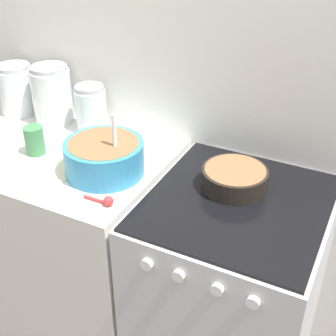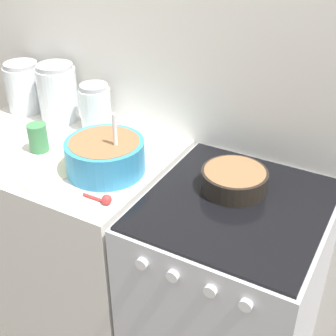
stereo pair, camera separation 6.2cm
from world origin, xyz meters
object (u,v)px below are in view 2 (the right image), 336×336
(stove, at_px, (228,296))
(storage_jar_middle, at_px, (58,96))
(mixing_bowl, at_px, (105,154))
(baking_pan, at_px, (234,179))
(tin_can, at_px, (38,138))
(storage_jar_right, at_px, (96,110))
(storage_jar_left, at_px, (25,90))

(stove, bearing_deg, storage_jar_middle, 166.76)
(mixing_bowl, bearing_deg, storage_jar_middle, 148.78)
(baking_pan, height_order, tin_can, tin_can)
(storage_jar_right, bearing_deg, tin_can, -106.81)
(baking_pan, bearing_deg, stove, -60.16)
(mixing_bowl, height_order, tin_can, mixing_bowl)
(mixing_bowl, distance_m, storage_jar_middle, 0.54)
(stove, distance_m, storage_jar_middle, 1.15)
(storage_jar_left, distance_m, tin_can, 0.44)
(mixing_bowl, relative_size, storage_jar_left, 1.28)
(baking_pan, relative_size, storage_jar_right, 1.15)
(stove, bearing_deg, tin_can, -176.58)
(stove, xyz_separation_m, storage_jar_right, (-0.77, 0.23, 0.54))
(mixing_bowl, bearing_deg, storage_jar_left, 157.40)
(stove, relative_size, tin_can, 7.76)
(stove, bearing_deg, baking_pan, 119.84)
(storage_jar_middle, bearing_deg, mixing_bowl, -31.22)
(storage_jar_right, bearing_deg, stove, -16.68)
(mixing_bowl, xyz_separation_m, storage_jar_left, (-0.67, 0.28, 0.03))
(storage_jar_middle, bearing_deg, storage_jar_right, 0.00)
(stove, height_order, mixing_bowl, mixing_bowl)
(storage_jar_right, bearing_deg, storage_jar_left, -180.00)
(baking_pan, xyz_separation_m, tin_can, (-0.81, -0.12, 0.02))
(mixing_bowl, bearing_deg, tin_can, -179.58)
(baking_pan, distance_m, storage_jar_left, 1.15)
(mixing_bowl, xyz_separation_m, tin_can, (-0.33, -0.00, -0.01))
(storage_jar_middle, bearing_deg, tin_can, -66.10)
(storage_jar_right, relative_size, tin_can, 1.77)
(stove, height_order, tin_can, tin_can)
(storage_jar_middle, distance_m, storage_jar_right, 0.21)
(stove, xyz_separation_m, storage_jar_left, (-1.18, 0.23, 0.55))
(storage_jar_right, bearing_deg, storage_jar_middle, -180.00)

